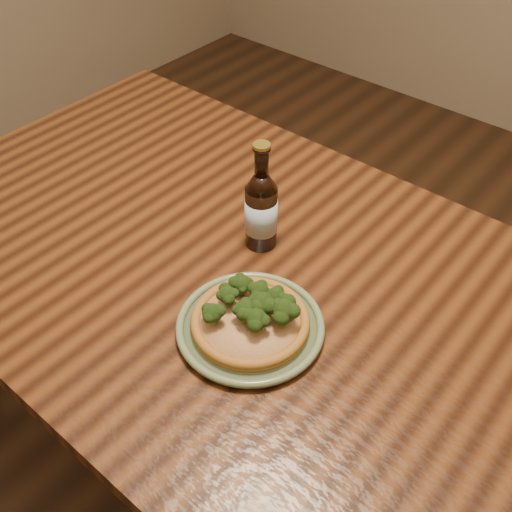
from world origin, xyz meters
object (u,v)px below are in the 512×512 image
Objects in this scene: pizza at (251,318)px; beer_bottle at (261,209)px; table at (254,305)px; plate at (250,326)px.

pizza is 0.23m from beer_bottle.
pizza reaches higher than table.
beer_bottle is at bearing 124.96° from plate.
table is 0.20m from beer_bottle.
pizza is (0.09, -0.11, 0.12)m from table.
table is 6.89× the size of beer_bottle.
plate is 1.11× the size of beer_bottle.
plate is at bearing -52.03° from table.
beer_bottle reaches higher than pizza.
plate is at bearing -77.89° from beer_bottle.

